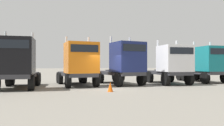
{
  "coord_description": "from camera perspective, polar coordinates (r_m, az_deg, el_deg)",
  "views": [
    {
      "loc": [
        -4.31,
        -15.79,
        1.75
      ],
      "look_at": [
        1.21,
        2.9,
        1.91
      ],
      "focal_mm": 35.35,
      "sensor_mm": 36.0,
      "label": 1
    }
  ],
  "objects": [
    {
      "name": "semi_truck_orange",
      "position": [
        18.22,
        -8.53,
        -0.3
      ],
      "size": [
        3.07,
        6.37,
        4.1
      ],
      "rotation": [
        0.0,
        0.0,
        -1.48
      ],
      "color": "#333338",
      "rests_on": "ground"
    },
    {
      "name": "semi_truck_white",
      "position": [
        20.44,
        15.02,
        -0.27
      ],
      "size": [
        2.91,
        5.94,
        4.03
      ],
      "rotation": [
        0.0,
        0.0,
        -1.64
      ],
      "color": "#333338",
      "rests_on": "ground"
    },
    {
      "name": "traffic_cone_near",
      "position": [
        14.39,
        -0.44,
        -6.21
      ],
      "size": [
        0.36,
        0.36,
        0.63
      ],
      "primitive_type": "cone",
      "color": "#F2590C",
      "rests_on": "ground"
    },
    {
      "name": "semi_truck_teal",
      "position": [
        23.69,
        23.47,
        -0.18
      ],
      "size": [
        2.84,
        5.83,
        4.1
      ],
      "rotation": [
        0.0,
        0.0,
        -1.62
      ],
      "color": "#333338",
      "rests_on": "ground"
    },
    {
      "name": "ground",
      "position": [
        16.46,
        -1.19,
        -6.58
      ],
      "size": [
        200.0,
        200.0,
        0.0
      ],
      "primitive_type": "plane",
      "color": "slate"
    },
    {
      "name": "semi_truck_navy",
      "position": [
        19.12,
        3.0,
        -0.08
      ],
      "size": [
        3.48,
        6.43,
        4.23
      ],
      "rotation": [
        0.0,
        0.0,
        -1.41
      ],
      "color": "#333338",
      "rests_on": "ground"
    },
    {
      "name": "semi_truck_black",
      "position": [
        17.18,
        -23.29,
        0.02
      ],
      "size": [
        2.9,
        6.11,
        4.21
      ],
      "rotation": [
        0.0,
        0.0,
        -1.63
      ],
      "color": "#333338",
      "rests_on": "ground"
    }
  ]
}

